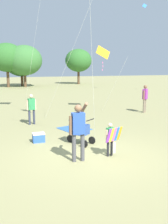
{
  "coord_description": "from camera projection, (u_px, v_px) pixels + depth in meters",
  "views": [
    {
      "loc": [
        -2.79,
        -7.56,
        2.85
      ],
      "look_at": [
        0.07,
        0.74,
        1.3
      ],
      "focal_mm": 42.21,
      "sensor_mm": 36.0,
      "label": 1
    }
  ],
  "objects": [
    {
      "name": "ground_plane",
      "position": [
        89.0,
        156.0,
        8.43
      ],
      "size": [
        120.0,
        120.0,
        0.0
      ],
      "primitive_type": "plane",
      "color": "#938E5B"
    },
    {
      "name": "treeline_distant",
      "position": [
        4.0,
        60.0,
        35.21
      ],
      "size": [
        35.55,
        6.93,
        5.75
      ],
      "color": "brown",
      "rests_on": "ground"
    },
    {
      "name": "child_with_butterfly_kite",
      "position": [
        111.0,
        136.0,
        8.31
      ],
      "size": [
        0.6,
        0.46,
        1.08
      ],
      "color": "#232328",
      "rests_on": "ground"
    },
    {
      "name": "person_adult_flyer",
      "position": [
        78.0,
        128.0,
        7.79
      ],
      "size": [
        0.57,
        0.52,
        1.81
      ],
      "color": "#4C4C51",
      "rests_on": "ground"
    },
    {
      "name": "stroller",
      "position": [
        79.0,
        128.0,
        9.6
      ],
      "size": [
        0.91,
        1.04,
        1.03
      ],
      "color": "black",
      "rests_on": "ground"
    },
    {
      "name": "kite_blue_high",
      "position": [
        103.0,
        54.0,
        16.34
      ],
      "size": [
        1.58,
        1.61,
        4.1
      ],
      "color": "#F4A319",
      "rests_on": "ground"
    },
    {
      "name": "person_red_shirt",
      "position": [
        31.0,
        107.0,
        12.77
      ],
      "size": [
        0.47,
        0.26,
        1.49
      ],
      "color": "#33384C",
      "rests_on": "ground"
    },
    {
      "name": "person_sitting_far",
      "position": [
        145.0,
        96.0,
        16.02
      ],
      "size": [
        0.44,
        0.4,
        1.69
      ],
      "color": "#7F705B",
      "rests_on": "ground"
    },
    {
      "name": "picnic_blanket",
      "position": [
        74.0,
        129.0,
        12.02
      ],
      "size": [
        1.51,
        1.57,
        0.02
      ],
      "primitive_type": "cube",
      "rotation": [
        0.0,
        0.0,
        0.31
      ],
      "color": "#3366B2",
      "rests_on": "ground"
    },
    {
      "name": "cooler_box",
      "position": [
        39.0,
        137.0,
        9.93
      ],
      "size": [
        0.45,
        0.33,
        0.35
      ],
      "color": "#2D5BB7",
      "rests_on": "ground"
    }
  ]
}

